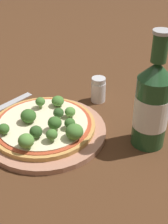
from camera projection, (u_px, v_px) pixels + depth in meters
ground_plane at (54, 135)px, 0.67m from camera, size 3.00×3.00×0.00m
plate at (46, 131)px, 0.67m from camera, size 0.26×0.26×0.01m
pizza at (43, 125)px, 0.67m from camera, size 0.22×0.22×0.01m
broccoli_floret_0 at (40, 102)px, 0.71m from camera, size 0.02×0.02×0.03m
broccoli_floret_1 at (26, 141)px, 0.59m from camera, size 0.03×0.03×0.03m
broccoli_floret_2 at (58, 101)px, 0.72m from camera, size 0.03×0.03×0.02m
broccoli_floret_3 at (28, 116)px, 0.66m from camera, size 0.03×0.03×0.03m
broccoli_floret_4 at (36, 132)px, 0.62m from camera, size 0.03×0.03×0.03m
broccoli_floret_5 at (70, 123)px, 0.64m from camera, size 0.02×0.02×0.02m
broccoli_floret_6 at (71, 113)px, 0.67m from camera, size 0.02×0.02×0.02m
broccoli_floret_7 at (55, 123)px, 0.63m from camera, size 0.03×0.03×0.03m
broccoli_floret_8 at (59, 113)px, 0.67m from camera, size 0.02×0.02×0.03m
broccoli_floret_9 at (52, 135)px, 0.61m from camera, size 0.02×0.02×0.03m
broccoli_floret_10 at (74, 132)px, 0.61m from camera, size 0.04×0.04×0.03m
broccoli_floret_11 at (4, 129)px, 0.63m from camera, size 0.02×0.02×0.02m
beer_bottle at (152, 105)px, 0.60m from camera, size 0.07×0.07×0.24m
pepper_shaker at (98, 90)px, 0.77m from camera, size 0.04×0.04×0.06m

